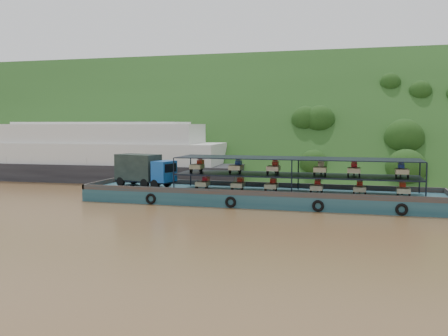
# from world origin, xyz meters

# --- Properties ---
(ground) EXTENTS (160.00, 160.00, 0.00)m
(ground) POSITION_xyz_m (0.00, 0.00, 0.00)
(ground) COLOR brown
(ground) RESTS_ON ground
(hillside) EXTENTS (140.00, 39.60, 39.60)m
(hillside) POSITION_xyz_m (0.00, 36.00, 0.00)
(hillside) COLOR #1C3A15
(hillside) RESTS_ON ground
(cargo_barge) EXTENTS (35.00, 7.18, 4.59)m
(cargo_barge) POSITION_xyz_m (1.18, 0.86, 1.14)
(cargo_barge) COLOR #143C48
(cargo_barge) RESTS_ON ground
(passenger_ferry) EXTENTS (40.22, 11.52, 8.07)m
(passenger_ferry) POSITION_xyz_m (-23.21, 15.69, 3.50)
(passenger_ferry) COLOR black
(passenger_ferry) RESTS_ON ground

